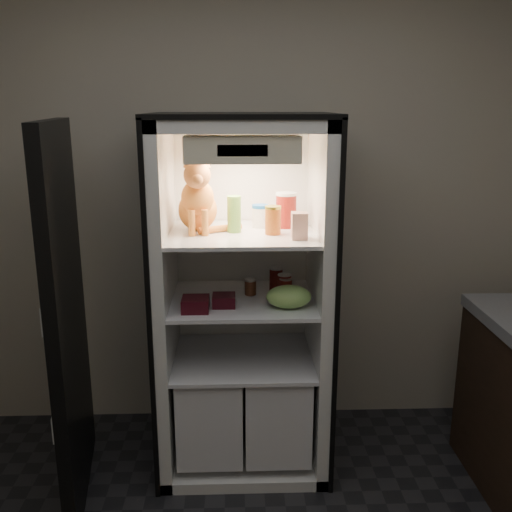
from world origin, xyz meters
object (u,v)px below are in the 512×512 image
at_px(berry_box_right, 224,300).
at_px(grape_bag, 289,297).
at_px(tabby_cat, 198,202).
at_px(pepper_jar, 286,210).
at_px(mayo_tub, 260,216).
at_px(soda_can_a, 276,280).
at_px(berry_box_left, 196,304).
at_px(salsa_jar, 273,220).
at_px(condiment_jar, 250,287).
at_px(refrigerator, 243,320).
at_px(soda_can_b, 284,287).
at_px(parmesan_shaker, 234,214).
at_px(cream_carton, 299,226).
at_px(soda_can_c, 286,290).

bearing_deg(berry_box_right, grape_bag, -6.02).
xyz_separation_m(tabby_cat, pepper_jar, (0.45, 0.08, -0.06)).
relative_size(mayo_tub, pepper_jar, 0.65).
distance_m(soda_can_a, berry_box_left, 0.50).
bearing_deg(grape_bag, tabby_cat, 157.33).
distance_m(salsa_jar, condiment_jar, 0.41).
bearing_deg(berry_box_left, mayo_tub, 42.52).
xyz_separation_m(refrigerator, tabby_cat, (-0.22, -0.02, 0.65)).
height_order(tabby_cat, pepper_jar, tabby_cat).
bearing_deg(soda_can_b, condiment_jar, 155.14).
height_order(refrigerator, berry_box_left, refrigerator).
bearing_deg(berry_box_right, condiment_jar, 51.60).
distance_m(parmesan_shaker, soda_can_a, 0.45).
height_order(condiment_jar, berry_box_right, condiment_jar).
bearing_deg(pepper_jar, cream_carton, -81.39).
relative_size(parmesan_shaker, pepper_jar, 1.00).
bearing_deg(berry_box_left, refrigerator, 46.08).
relative_size(salsa_jar, berry_box_right, 1.24).
bearing_deg(berry_box_left, soda_can_a, 33.85).
distance_m(cream_carton, soda_can_c, 0.37).
xyz_separation_m(refrigerator, soda_can_c, (0.22, -0.12, 0.21)).
distance_m(tabby_cat, grape_bag, 0.66).
xyz_separation_m(refrigerator, berry_box_right, (-0.10, -0.18, 0.18)).
distance_m(soda_can_c, berry_box_left, 0.47).
bearing_deg(berry_box_right, salsa_jar, 15.38).
xyz_separation_m(soda_can_b, soda_can_c, (0.00, -0.03, -0.01)).
bearing_deg(grape_bag, soda_can_b, 95.04).
bearing_deg(mayo_tub, parmesan_shaker, -140.09).
bearing_deg(mayo_tub, soda_can_a, -15.47).
bearing_deg(condiment_jar, grape_bag, -48.22).
bearing_deg(refrigerator, soda_can_c, -28.29).
bearing_deg(berry_box_left, tabby_cat, 87.30).
relative_size(pepper_jar, berry_box_left, 1.39).
height_order(refrigerator, condiment_jar, refrigerator).
bearing_deg(grape_bag, mayo_tub, 115.94).
relative_size(tabby_cat, condiment_jar, 4.64).
bearing_deg(mayo_tub, tabby_cat, -165.35).
distance_m(tabby_cat, berry_box_right, 0.51).
height_order(tabby_cat, salsa_jar, tabby_cat).
bearing_deg(cream_carton, berry_box_right, 173.71).
relative_size(parmesan_shaker, berry_box_right, 1.61).
xyz_separation_m(soda_can_c, grape_bag, (0.01, -0.09, -0.00)).
bearing_deg(berry_box_right, cream_carton, -6.29).
xyz_separation_m(parmesan_shaker, soda_can_c, (0.26, -0.06, -0.38)).
distance_m(refrigerator, parmesan_shaker, 0.59).
height_order(refrigerator, tabby_cat, refrigerator).
relative_size(soda_can_a, condiment_jar, 1.53).
xyz_separation_m(soda_can_c, berry_box_left, (-0.45, -0.12, -0.03)).
bearing_deg(salsa_jar, soda_can_c, -6.40).
relative_size(grape_bag, berry_box_right, 1.97).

